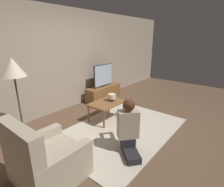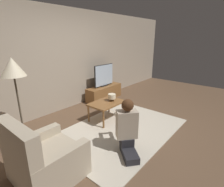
# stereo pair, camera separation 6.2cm
# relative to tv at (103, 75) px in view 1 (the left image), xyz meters

# --- Properties ---
(ground_plane) EXTENTS (10.00, 10.00, 0.00)m
(ground_plane) POSITION_rel_tv_xyz_m (-1.23, -1.59, -0.76)
(ground_plane) COLOR brown
(wall_back) EXTENTS (10.00, 0.06, 2.60)m
(wall_back) POSITION_rel_tv_xyz_m (-1.23, 0.34, 0.54)
(wall_back) COLOR tan
(wall_back) RESTS_ON ground_plane
(rug) EXTENTS (2.71, 1.86, 0.02)m
(rug) POSITION_rel_tv_xyz_m (-1.23, -1.59, -0.76)
(rug) COLOR beige
(rug) RESTS_ON ground_plane
(tv_stand) EXTENTS (1.26, 0.38, 0.43)m
(tv_stand) POSITION_rel_tv_xyz_m (0.00, -0.00, -0.55)
(tv_stand) COLOR brown
(tv_stand) RESTS_ON ground_plane
(tv) EXTENTS (0.78, 0.08, 0.67)m
(tv) POSITION_rel_tv_xyz_m (0.00, 0.00, 0.00)
(tv) COLOR black
(tv) RESTS_ON tv_stand
(coffee_table) EXTENTS (0.80, 0.54, 0.44)m
(coffee_table) POSITION_rel_tv_xyz_m (-1.05, -1.04, -0.37)
(coffee_table) COLOR brown
(coffee_table) RESTS_ON ground_plane
(floor_lamp) EXTENTS (0.40, 0.40, 1.57)m
(floor_lamp) POSITION_rel_tv_xyz_m (-2.72, -0.46, 0.57)
(floor_lamp) COLOR #4C4233
(floor_lamp) RESTS_ON ground_plane
(armchair) EXTENTS (0.83, 0.84, 0.93)m
(armchair) POSITION_rel_tv_xyz_m (-2.94, -1.59, -0.48)
(armchair) COLOR #B7A88E
(armchair) RESTS_ON ground_plane
(person_kneeling) EXTENTS (0.71, 0.79, 0.93)m
(person_kneeling) POSITION_rel_tv_xyz_m (-1.73, -2.10, -0.29)
(person_kneeling) COLOR #232328
(person_kneeling) RESTS_ON rug
(table_lamp) EXTENTS (0.18, 0.18, 0.17)m
(table_lamp) POSITION_rel_tv_xyz_m (-0.90, -1.07, -0.22)
(table_lamp) COLOR #4C3823
(table_lamp) RESTS_ON coffee_table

